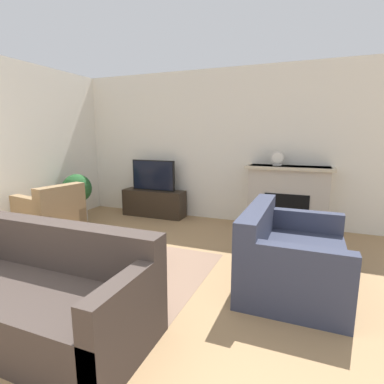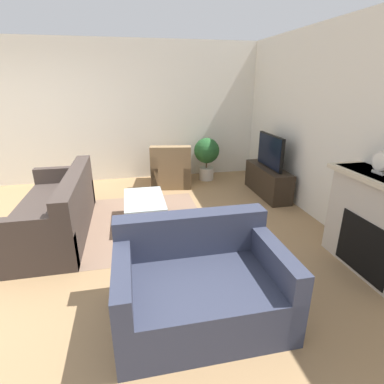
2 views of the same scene
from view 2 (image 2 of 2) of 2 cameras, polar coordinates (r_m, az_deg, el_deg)
The scene contains 13 objects.
ground_plane at distance 4.60m, azimuth -32.63°, elevation -8.12°, with size 20.00×20.00×0.00m, color #9E7A51.
wall_back at distance 4.70m, azimuth 23.59°, elevation 11.45°, with size 7.89×0.06×2.70m.
wall_left at distance 6.33m, azimuth -7.84°, elevation 14.82°, with size 0.06×7.36×2.70m.
area_rug at distance 4.45m, azimuth -9.07°, elevation -5.78°, with size 2.13×1.75×0.00m.
fireplace at distance 3.62m, azimuth 32.59°, elevation -5.58°, with size 1.37×0.44×1.06m.
tv_stand at distance 5.56m, azimuth 14.21°, elevation 2.06°, with size 1.22×0.37×0.51m.
tv at distance 5.42m, azimuth 14.69°, elevation 7.51°, with size 0.88×0.06×0.58m.
couch_sectional at distance 4.41m, azimuth -24.33°, elevation -3.58°, with size 2.05×0.86×0.82m.
couch_loveseat at distance 2.71m, azimuth 1.40°, elevation -17.38°, with size 0.99×1.40×0.82m.
armchair_by_window at distance 5.93m, azimuth -3.96°, elevation 4.27°, with size 0.92×0.87×0.82m.
coffee_table at distance 4.31m, azimuth -9.09°, elevation -1.66°, with size 0.93×0.55×0.39m.
potted_plant at distance 6.17m, azimuth 2.80°, elevation 7.23°, with size 0.51×0.51×0.87m.
mantel_clock at distance 3.56m, azimuth 32.45°, elevation 4.79°, with size 0.20×0.07×0.23m.
Camera 2 is at (3.80, 1.71, 1.95)m, focal length 28.00 mm.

